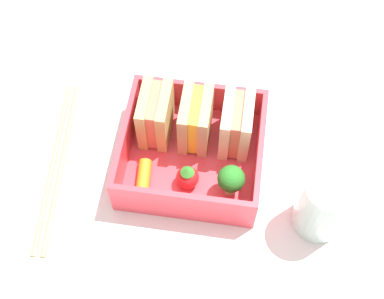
{
  "coord_description": "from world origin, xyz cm",
  "views": [
    {
      "loc": [
        4.17,
        -28.82,
        53.66
      ],
      "look_at": [
        0.0,
        0.0,
        2.7
      ],
      "focal_mm": 50.0,
      "sensor_mm": 36.0,
      "label": 1
    }
  ],
  "objects": [
    {
      "name": "bento_rim",
      "position": [
        0.0,
        0.0,
        3.35
      ],
      "size": [
        15.24,
        14.35,
        4.3
      ],
      "color": "#E43C49",
      "rests_on": "bento_tray"
    },
    {
      "name": "sandwich_center_left",
      "position": [
        0.0,
        2.82,
        4.39
      ],
      "size": [
        3.24,
        5.65,
        6.39
      ],
      "color": "tan",
      "rests_on": "bento_tray"
    },
    {
      "name": "chopstick_pair",
      "position": [
        -15.12,
        -2.64,
        0.35
      ],
      "size": [
        3.56,
        21.89,
        0.7
      ],
      "color": "tan",
      "rests_on": "ground_plane"
    },
    {
      "name": "bento_tray",
      "position": [
        0.0,
        0.0,
        0.6
      ],
      "size": [
        15.24,
        14.35,
        1.2
      ],
      "primitive_type": "cube",
      "color": "#E43C49",
      "rests_on": "ground_plane"
    },
    {
      "name": "strawberry_far_left",
      "position": [
        -0.36,
        -3.37,
        2.57
      ],
      "size": [
        2.49,
        2.49,
        3.09
      ],
      "color": "red",
      "rests_on": "bento_tray"
    },
    {
      "name": "sandwich_center",
      "position": [
        4.48,
        2.82,
        4.39
      ],
      "size": [
        3.24,
        5.65,
        6.39
      ],
      "color": "beige",
      "rests_on": "bento_tray"
    },
    {
      "name": "ground_plane",
      "position": [
        0.0,
        0.0,
        -1.0
      ],
      "size": [
        120.0,
        120.0,
        2.0
      ],
      "primitive_type": "cube",
      "color": "silver"
    },
    {
      "name": "drinking_glass",
      "position": [
        14.27,
        -5.17,
        4.1
      ],
      "size": [
        5.47,
        5.47,
        8.2
      ],
      "primitive_type": "cylinder",
      "color": "silver",
      "rests_on": "ground_plane"
    },
    {
      "name": "carrot_stick_far_left",
      "position": [
        -4.77,
        -3.58,
        1.92
      ],
      "size": [
        1.73,
        3.72,
        1.45
      ],
      "primitive_type": "cylinder",
      "rotation": [
        1.57,
        0.0,
        3.22
      ],
      "color": "orange",
      "rests_on": "bento_tray"
    },
    {
      "name": "sandwich_left",
      "position": [
        -4.48,
        2.82,
        4.39
      ],
      "size": [
        3.24,
        5.65,
        6.39
      ],
      "color": "tan",
      "rests_on": "bento_tray"
    },
    {
      "name": "broccoli_floret",
      "position": [
        4.65,
        -3.59,
        3.73
      ],
      "size": [
        2.94,
        2.94,
        4.2
      ],
      "color": "#87C372",
      "rests_on": "bento_tray"
    }
  ]
}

